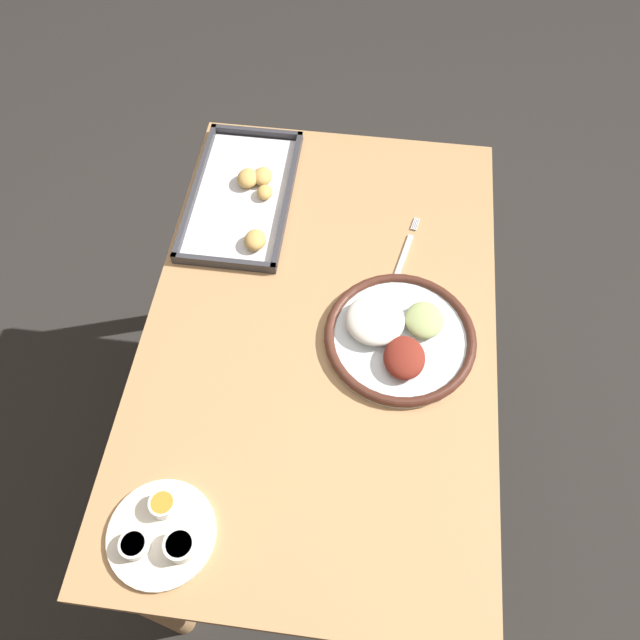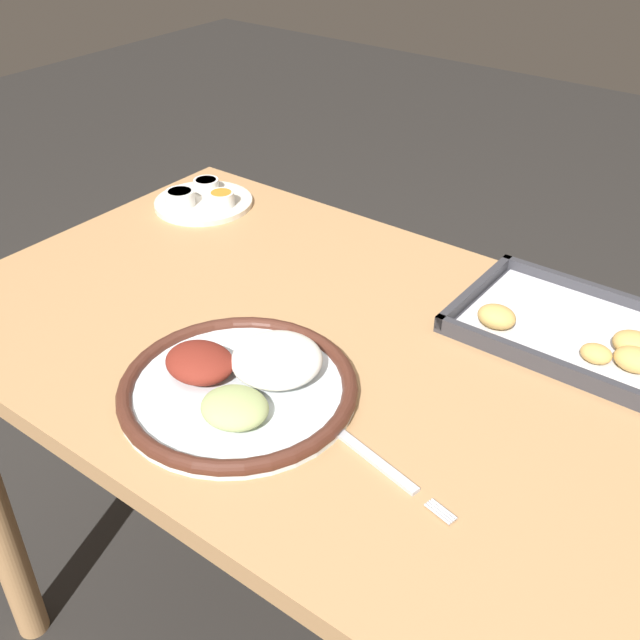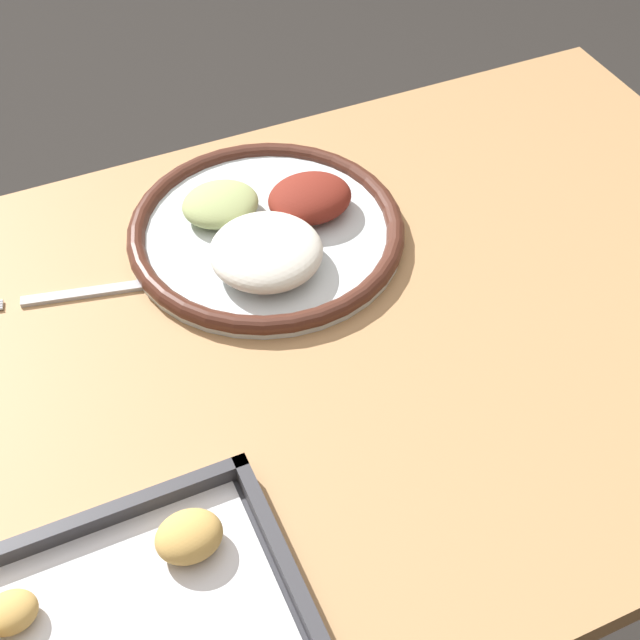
{
  "view_description": "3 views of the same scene",
  "coord_description": "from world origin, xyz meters",
  "px_view_note": "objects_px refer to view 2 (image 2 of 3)",
  "views": [
    {
      "loc": [
        -0.64,
        -0.08,
        1.85
      ],
      "look_at": [
        -0.0,
        0.0,
        0.8
      ],
      "focal_mm": 35.0,
      "sensor_mm": 36.0,
      "label": 1
    },
    {
      "loc": [
        0.51,
        -0.68,
        1.38
      ],
      "look_at": [
        -0.0,
        0.0,
        0.8
      ],
      "focal_mm": 42.0,
      "sensor_mm": 36.0,
      "label": 2
    },
    {
      "loc": [
        0.23,
        0.53,
        1.43
      ],
      "look_at": [
        -0.0,
        0.0,
        0.8
      ],
      "focal_mm": 50.0,
      "sensor_mm": 36.0,
      "label": 3
    }
  ],
  "objects_px": {
    "fork": "(375,460)",
    "saucer_plate": "(202,199)",
    "baking_tray": "(602,341)",
    "dinner_plate": "(241,383)"
  },
  "relations": [
    {
      "from": "saucer_plate",
      "to": "baking_tray",
      "type": "relative_size",
      "value": 0.45
    },
    {
      "from": "saucer_plate",
      "to": "baking_tray",
      "type": "height_order",
      "value": "same"
    },
    {
      "from": "dinner_plate",
      "to": "baking_tray",
      "type": "xyz_separation_m",
      "value": [
        0.33,
        0.37,
        -0.0
      ]
    },
    {
      "from": "dinner_plate",
      "to": "baking_tray",
      "type": "bearing_deg",
      "value": 48.46
    },
    {
      "from": "saucer_plate",
      "to": "dinner_plate",
      "type": "bearing_deg",
      "value": -40.55
    },
    {
      "from": "fork",
      "to": "baking_tray",
      "type": "height_order",
      "value": "baking_tray"
    },
    {
      "from": "fork",
      "to": "saucer_plate",
      "type": "bearing_deg",
      "value": 162.21
    },
    {
      "from": "fork",
      "to": "saucer_plate",
      "type": "distance_m",
      "value": 0.73
    },
    {
      "from": "baking_tray",
      "to": "fork",
      "type": "bearing_deg",
      "value": -108.79
    },
    {
      "from": "saucer_plate",
      "to": "baking_tray",
      "type": "xyz_separation_m",
      "value": [
        0.76,
        0.0,
        -0.0
      ]
    }
  ]
}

